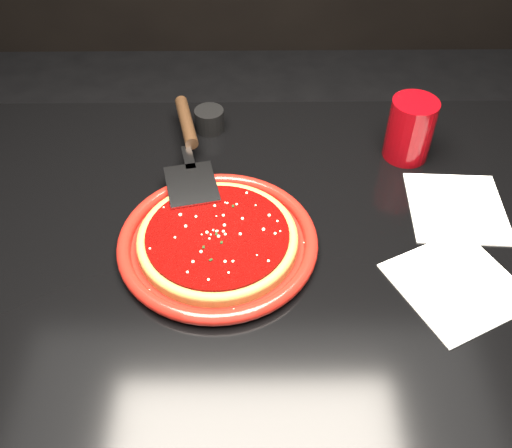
{
  "coord_description": "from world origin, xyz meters",
  "views": [
    {
      "loc": [
        -0.01,
        -0.61,
        1.42
      ],
      "look_at": [
        0.0,
        0.02,
        0.77
      ],
      "focal_mm": 40.0,
      "sensor_mm": 36.0,
      "label": 1
    }
  ],
  "objects_px": {
    "plate": "(218,242)",
    "pizza_server": "(190,148)",
    "ramekin": "(210,120)",
    "table": "(255,367)",
    "cup": "(410,129)"
  },
  "relations": [
    {
      "from": "table",
      "to": "pizza_server",
      "type": "bearing_deg",
      "value": 120.54
    },
    {
      "from": "plate",
      "to": "pizza_server",
      "type": "relative_size",
      "value": 0.9
    },
    {
      "from": "cup",
      "to": "ramekin",
      "type": "distance_m",
      "value": 0.38
    },
    {
      "from": "pizza_server",
      "to": "ramekin",
      "type": "height_order",
      "value": "pizza_server"
    },
    {
      "from": "ramekin",
      "to": "table",
      "type": "bearing_deg",
      "value": -74.39
    },
    {
      "from": "cup",
      "to": "ramekin",
      "type": "relative_size",
      "value": 2.04
    },
    {
      "from": "pizza_server",
      "to": "cup",
      "type": "distance_m",
      "value": 0.4
    },
    {
      "from": "cup",
      "to": "table",
      "type": "bearing_deg",
      "value": -141.61
    },
    {
      "from": "table",
      "to": "ramekin",
      "type": "distance_m",
      "value": 0.51
    },
    {
      "from": "table",
      "to": "plate",
      "type": "bearing_deg",
      "value": -173.67
    },
    {
      "from": "plate",
      "to": "ramekin",
      "type": "bearing_deg",
      "value": 94.95
    },
    {
      "from": "table",
      "to": "cup",
      "type": "distance_m",
      "value": 0.56
    },
    {
      "from": "table",
      "to": "plate",
      "type": "relative_size",
      "value": 3.82
    },
    {
      "from": "table",
      "to": "cup",
      "type": "xyz_separation_m",
      "value": [
        0.28,
        0.22,
        0.43
      ]
    },
    {
      "from": "ramekin",
      "to": "plate",
      "type": "bearing_deg",
      "value": -85.05
    }
  ]
}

